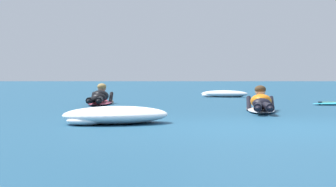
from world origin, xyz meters
The scene contains 5 objects.
ground_plane centered at (0.00, 10.00, 0.00)m, with size 120.00×120.00×0.00m, color navy.
surfer_near centered at (0.27, 3.59, 0.14)m, with size 0.71×2.49×0.53m.
surfer_far centered at (-3.08, 6.71, 0.14)m, with size 0.57×2.62×0.53m.
whitewater_mid_left centered at (0.32, 11.81, 0.10)m, with size 1.60×1.03×0.22m.
whitewater_mid_right centered at (-2.20, 0.74, 0.12)m, with size 1.79×1.51×0.25m.
Camera 1 is at (-1.47, -8.19, 0.68)m, focal length 67.76 mm.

